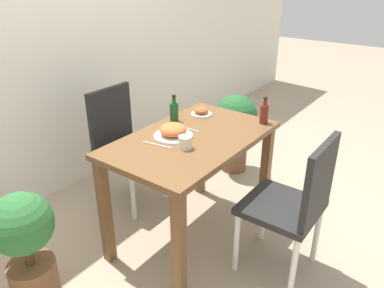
{
  "coord_description": "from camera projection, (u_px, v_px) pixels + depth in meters",
  "views": [
    {
      "loc": [
        -1.68,
        -1.24,
        1.7
      ],
      "look_at": [
        0.0,
        0.0,
        0.7
      ],
      "focal_mm": 35.0,
      "sensor_mm": 36.0,
      "label": 1
    }
  ],
  "objects": [
    {
      "name": "ground_plane",
      "position": [
        192.0,
        235.0,
        2.62
      ],
      "size": [
        16.0,
        16.0,
        0.0
      ],
      "primitive_type": "plane",
      "color": "tan"
    },
    {
      "name": "wall_back",
      "position": [
        53.0,
        27.0,
        2.74
      ],
      "size": [
        8.0,
        0.05,
        2.6
      ],
      "color": "white",
      "rests_on": "ground_plane"
    },
    {
      "name": "dining_table",
      "position": [
        192.0,
        155.0,
        2.35
      ],
      "size": [
        1.1,
        0.67,
        0.75
      ],
      "color": "brown",
      "rests_on": "ground_plane"
    },
    {
      "name": "chair_near",
      "position": [
        295.0,
        201.0,
        2.1
      ],
      "size": [
        0.42,
        0.42,
        0.9
      ],
      "rotation": [
        0.0,
        0.0,
        3.14
      ],
      "color": "black",
      "rests_on": "ground_plane"
    },
    {
      "name": "chair_far",
      "position": [
        123.0,
        140.0,
        2.84
      ],
      "size": [
        0.42,
        0.42,
        0.9
      ],
      "color": "black",
      "rests_on": "ground_plane"
    },
    {
      "name": "food_plate",
      "position": [
        173.0,
        131.0,
        2.28
      ],
      "size": [
        0.24,
        0.24,
        0.08
      ],
      "color": "white",
      "rests_on": "dining_table"
    },
    {
      "name": "side_plate",
      "position": [
        201.0,
        112.0,
        2.62
      ],
      "size": [
        0.14,
        0.14,
        0.06
      ],
      "color": "white",
      "rests_on": "dining_table"
    },
    {
      "name": "drink_cup",
      "position": [
        185.0,
        142.0,
        2.13
      ],
      "size": [
        0.08,
        0.08,
        0.07
      ],
      "color": "silver",
      "rests_on": "dining_table"
    },
    {
      "name": "sauce_bottle",
      "position": [
        264.0,
        113.0,
        2.46
      ],
      "size": [
        0.06,
        0.06,
        0.19
      ],
      "color": "maroon",
      "rests_on": "dining_table"
    },
    {
      "name": "condiment_bottle",
      "position": [
        174.0,
        111.0,
        2.5
      ],
      "size": [
        0.06,
        0.06,
        0.19
      ],
      "color": "#194C23",
      "rests_on": "dining_table"
    },
    {
      "name": "fork_utensil",
      "position": [
        157.0,
        145.0,
        2.18
      ],
      "size": [
        0.04,
        0.19,
        0.0
      ],
      "rotation": [
        0.0,
        0.0,
        1.74
      ],
      "color": "silver",
      "rests_on": "dining_table"
    },
    {
      "name": "spoon_utensil",
      "position": [
        188.0,
        129.0,
        2.4
      ],
      "size": [
        0.02,
        0.16,
        0.0
      ],
      "rotation": [
        0.0,
        0.0,
        1.61
      ],
      "color": "silver",
      "rests_on": "dining_table"
    },
    {
      "name": "potted_plant_left",
      "position": [
        26.0,
        244.0,
        1.94
      ],
      "size": [
        0.33,
        0.33,
        0.69
      ],
      "color": "brown",
      "rests_on": "ground_plane"
    },
    {
      "name": "potted_plant_right",
      "position": [
        236.0,
        124.0,
        3.28
      ],
      "size": [
        0.37,
        0.37,
        0.71
      ],
      "color": "brown",
      "rests_on": "ground_plane"
    }
  ]
}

